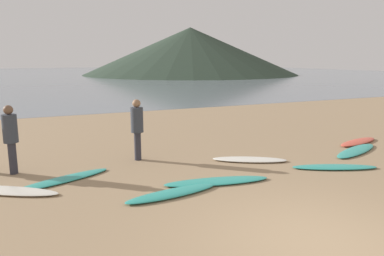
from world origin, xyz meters
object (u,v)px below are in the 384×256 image
object	(u,v)px
surfboard_0	(7,191)
surfboard_1	(64,179)
surfboard_4	(250,159)
surfboard_2	(172,193)
person_0	(10,134)
person_1	(137,125)
surfboard_5	(335,167)
surfboard_3	(217,181)
surfboard_6	(356,151)
surfboard_7	(358,142)

from	to	relation	value
surfboard_0	surfboard_1	size ratio (longest dim) A/B	1.01
surfboard_0	surfboard_4	xyz separation A→B (m)	(6.07, -0.04, 0.00)
surfboard_1	surfboard_2	xyz separation A→B (m)	(1.99, -1.90, 0.01)
person_0	person_1	bearing A→B (deg)	-178.32
surfboard_5	person_0	xyz separation A→B (m)	(-7.62, 2.93, 0.97)
surfboard_0	surfboard_3	world-z (taller)	surfboard_0
surfboard_5	surfboard_2	bearing A→B (deg)	-155.99
surfboard_1	person_1	distance (m)	2.52
surfboard_3	surfboard_0	bearing A→B (deg)	174.94
surfboard_3	surfboard_1	bearing A→B (deg)	164.85
surfboard_3	surfboard_5	world-z (taller)	surfboard_3
surfboard_1	person_1	xyz separation A→B (m)	(2.08, 1.04, 0.98)
surfboard_0	person_1	distance (m)	3.66
surfboard_6	surfboard_0	bearing A→B (deg)	155.87
surfboard_2	surfboard_7	bearing A→B (deg)	6.61
surfboard_5	surfboard_6	distance (m)	2.17
surfboard_2	surfboard_5	xyz separation A→B (m)	(4.54, 0.04, -0.01)
surfboard_7	person_1	size ratio (longest dim) A/B	1.19
surfboard_0	surfboard_3	size ratio (longest dim) A/B	0.95
surfboard_0	surfboard_4	size ratio (longest dim) A/B	1.14
surfboard_3	surfboard_6	xyz separation A→B (m)	(5.23, 0.77, 0.00)
surfboard_2	surfboard_7	world-z (taller)	surfboard_7
surfboard_1	surfboard_7	size ratio (longest dim) A/B	1.14
surfboard_5	person_1	world-z (taller)	person_1
surfboard_2	person_0	distance (m)	4.38
surfboard_0	surfboard_1	bearing A→B (deg)	48.20
surfboard_7	person_0	distance (m)	10.63
surfboard_0	person_1	xyz separation A→B (m)	(3.26, 1.34, 0.97)
surfboard_1	person_1	size ratio (longest dim) A/B	1.36
surfboard_4	surfboard_5	bearing A→B (deg)	-14.07
surfboard_4	surfboard_5	world-z (taller)	surfboard_4
surfboard_5	surfboard_7	size ratio (longest dim) A/B	1.08
surfboard_4	person_0	bearing A→B (deg)	-164.79
surfboard_6	person_0	xyz separation A→B (m)	(-9.53, 1.90, 0.97)
surfboard_2	person_1	distance (m)	3.09
surfboard_3	surfboard_5	distance (m)	3.34
surfboard_6	person_1	size ratio (longest dim) A/B	1.42
surfboard_7	surfboard_6	bearing A→B (deg)	-155.53
surfboard_4	person_0	distance (m)	6.23
surfboard_0	surfboard_6	distance (m)	9.63
surfboard_0	surfboard_7	size ratio (longest dim) A/B	1.16
person_0	surfboard_4	bearing A→B (deg)	168.88
surfboard_3	surfboard_5	xyz separation A→B (m)	(3.33, -0.26, -0.00)
surfboard_7	person_0	xyz separation A→B (m)	(-10.53, 1.08, 0.96)
surfboard_2	surfboard_5	bearing A→B (deg)	-7.09
surfboard_6	surfboard_7	distance (m)	1.30
person_0	surfboard_5	bearing A→B (deg)	161.23
surfboard_4	person_1	distance (m)	3.29
surfboard_6	surfboard_1	bearing A→B (deg)	153.35
surfboard_2	surfboard_4	distance (m)	3.29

